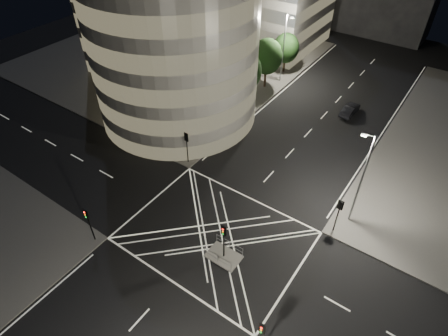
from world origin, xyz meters
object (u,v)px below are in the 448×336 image
Objects in this scene: central_island at (224,256)px; street_lamp_right_far at (361,178)px; traffic_signal_island at (224,236)px; street_lamp_left_near at (210,100)px; traffic_signal_nl at (88,219)px; sedan at (350,110)px; traffic_signal_fr at (339,210)px; street_lamp_left_far at (284,47)px; traffic_signal_nr at (261,333)px; traffic_signal_fl at (187,142)px.

street_lamp_right_far is at bearing 54.70° from central_island.
street_lamp_right_far is at bearing 54.70° from traffic_signal_island.
street_lamp_left_near and street_lamp_right_far have the same top height.
traffic_signal_nl reaches higher than sedan.
traffic_signal_fr reaches higher than sedan.
street_lamp_left_far is at bearing 109.95° from central_island.
traffic_signal_nl is 1.00× the size of traffic_signal_nr.
street_lamp_right_far reaches higher than traffic_signal_nl.
street_lamp_left_far is (-0.64, 36.80, 2.63)m from traffic_signal_nl.
central_island is at bearing 91.30° from sedan.
traffic_signal_fr is at bearing 37.69° from traffic_signal_nl.
traffic_signal_nl is 0.99× the size of sedan.
street_lamp_right_far is at bearing 113.02° from sedan.
traffic_signal_fr is (6.80, 8.30, 2.84)m from central_island.
traffic_signal_fr is at bearing 50.67° from central_island.
traffic_signal_fr reaches higher than central_island.
street_lamp_left_near is 2.48× the size of sedan.
central_island is 0.75× the size of traffic_signal_fr.
traffic_signal_fr is 29.63m from street_lamp_left_far.
traffic_signal_fl is 1.00× the size of traffic_signal_nl.
street_lamp_left_near is 19.11m from street_lamp_right_far.
central_island is at bearing -129.33° from traffic_signal_fr.
traffic_signal_fl is at bearing 90.00° from traffic_signal_nl.
traffic_signal_nl is (0.00, -13.60, 0.00)m from traffic_signal_fl.
traffic_signal_nr reaches higher than central_island.
street_lamp_left_near is (-18.24, 18.80, 2.63)m from traffic_signal_nr.
traffic_signal_nr is at bearing 0.00° from traffic_signal_nl.
street_lamp_right_far is (7.44, 10.50, 5.47)m from central_island.
traffic_signal_nr is 1.00× the size of traffic_signal_island.
traffic_signal_island is (0.00, 0.00, 2.84)m from central_island.
central_island is 0.75× the size of traffic_signal_nr.
street_lamp_right_far is at bearing -48.06° from street_lamp_left_far.
street_lamp_left_near reaches higher than traffic_signal_nr.
sedan is (12.05, -2.75, -4.88)m from street_lamp_left_far.
street_lamp_left_far reaches higher than traffic_signal_nl.
central_island is 0.30× the size of street_lamp_left_far.
traffic_signal_nl is at bearing 180.00° from traffic_signal_nr.
traffic_signal_fl is (-10.80, 8.30, 2.84)m from central_island.
street_lamp_right_far is (0.64, 2.20, 2.63)m from traffic_signal_fr.
street_lamp_left_far reaches higher than central_island.
traffic_signal_fl reaches higher than sedan.
street_lamp_left_far reaches higher than traffic_signal_nr.
traffic_signal_fl is 0.40× the size of street_lamp_left_near.
traffic_signal_island reaches higher than central_island.
traffic_signal_nr is 0.99× the size of sedan.
sedan is at bearing 51.68° from street_lamp_left_near.
street_lamp_left_near reaches higher than traffic_signal_fl.
traffic_signal_fr is (17.60, 13.60, 0.00)m from traffic_signal_nl.
traffic_signal_island is at bearing -129.33° from traffic_signal_fr.
street_lamp_left_far is 2.48× the size of sedan.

